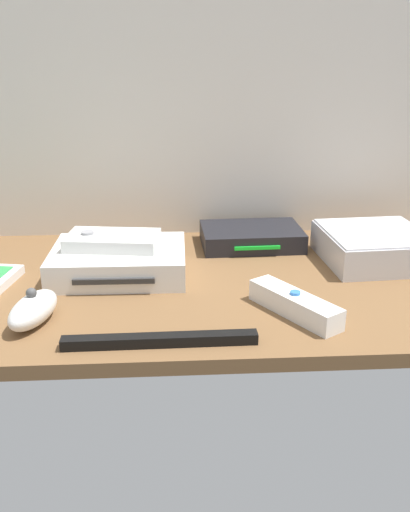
% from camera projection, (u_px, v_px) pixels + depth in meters
% --- Properties ---
extents(ground_plane, '(1.00, 0.48, 0.02)m').
position_uv_depth(ground_plane, '(205.00, 286.00, 0.88)').
color(ground_plane, brown).
rests_on(ground_plane, ground).
extents(back_wall, '(1.10, 0.01, 0.64)m').
position_uv_depth(back_wall, '(197.00, 61.00, 1.00)').
color(back_wall, silver).
rests_on(back_wall, ground).
extents(game_console, '(0.21, 0.17, 0.04)m').
position_uv_depth(game_console, '(119.00, 261.00, 0.89)').
color(game_console, white).
rests_on(game_console, ground_plane).
extents(mini_computer, '(0.18, 0.18, 0.05)m').
position_uv_depth(mini_computer, '(374.00, 246.00, 0.95)').
color(mini_computer, silver).
rests_on(mini_computer, ground_plane).
extents(network_router, '(0.18, 0.13, 0.03)m').
position_uv_depth(network_router, '(251.00, 237.00, 1.02)').
color(network_router, black).
rests_on(network_router, ground_plane).
extents(remote_wand, '(0.11, 0.14, 0.03)m').
position_uv_depth(remote_wand, '(295.00, 304.00, 0.76)').
color(remote_wand, white).
rests_on(remote_wand, ground_plane).
extents(remote_nunchuk, '(0.07, 0.11, 0.05)m').
position_uv_depth(remote_nunchuk, '(33.00, 309.00, 0.73)').
color(remote_nunchuk, white).
rests_on(remote_nunchuk, ground_plane).
extents(remote_classic_pad, '(0.15, 0.10, 0.02)m').
position_uv_depth(remote_classic_pad, '(113.00, 240.00, 0.89)').
color(remote_classic_pad, white).
rests_on(remote_classic_pad, game_console).
extents(sensor_bar, '(0.24, 0.02, 0.01)m').
position_uv_depth(sensor_bar, '(160.00, 340.00, 0.68)').
color(sensor_bar, black).
rests_on(sensor_bar, ground_plane).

